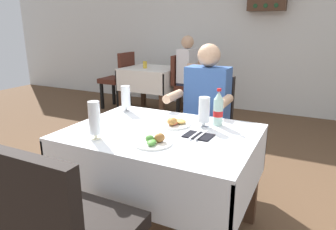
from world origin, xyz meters
TOP-DOWN VIEW (x-y plane):
  - ground_plane at (0.00, 0.00)m, footprint 11.00×11.00m
  - back_wall at (0.00, 3.51)m, footprint 11.00×0.12m
  - main_dining_table at (0.01, -0.06)m, footprint 1.19×0.89m
  - chair_far_diner_seat at (0.01, 0.78)m, footprint 0.44×0.50m
  - seated_diner_far at (0.04, 0.67)m, footprint 0.50×0.46m
  - plate_near_camera at (0.07, -0.28)m, footprint 0.23×0.23m
  - plate_far_diner at (0.04, 0.07)m, footprint 0.23×0.23m
  - beer_glass_left at (-0.46, 0.23)m, footprint 0.07×0.07m
  - beer_glass_middle at (0.22, 0.14)m, footprint 0.07×0.07m
  - beer_glass_right at (-0.27, -0.37)m, footprint 0.07×0.07m
  - cola_bottle_primary at (0.30, 0.22)m, footprint 0.07×0.07m
  - napkin_cutlery_set at (0.26, -0.05)m, footprint 0.18×0.19m
  - background_dining_table at (-1.56, 2.58)m, footprint 0.85×0.80m
  - background_chair_left at (-2.19, 2.58)m, footprint 0.50×0.44m
  - background_chair_right at (-0.92, 2.58)m, footprint 0.50×0.44m
  - background_patron at (-0.88, 2.58)m, footprint 0.46×0.50m
  - background_table_tumbler at (-1.61, 2.48)m, footprint 0.06×0.06m

SIDE VIEW (x-z plane):
  - ground_plane at x=0.00m, z-range 0.00..0.00m
  - background_dining_table at x=-1.56m, z-range 0.18..0.93m
  - chair_far_diner_seat at x=0.01m, z-range 0.07..1.04m
  - background_chair_left at x=-2.19m, z-range 0.07..1.04m
  - background_chair_right at x=-0.92m, z-range 0.07..1.04m
  - main_dining_table at x=0.01m, z-range 0.21..0.95m
  - seated_diner_far at x=0.04m, z-range 0.08..1.34m
  - background_patron at x=-0.88m, z-range 0.08..1.34m
  - napkin_cutlery_set at x=0.26m, z-range 0.75..0.76m
  - plate_near_camera at x=0.07m, z-range 0.73..0.80m
  - plate_far_diner at x=0.04m, z-range 0.73..0.80m
  - background_table_tumbler at x=-1.61m, z-range 0.75..0.86m
  - beer_glass_left at x=-0.46m, z-range 0.75..0.96m
  - cola_bottle_primary at x=0.30m, z-range 0.73..0.98m
  - beer_glass_middle at x=0.22m, z-range 0.76..0.96m
  - beer_glass_right at x=-0.27m, z-range 0.75..0.98m
  - back_wall at x=0.00m, z-range 0.00..2.84m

